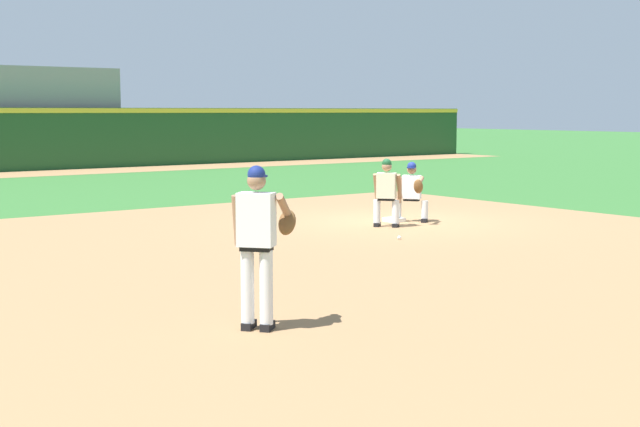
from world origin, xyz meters
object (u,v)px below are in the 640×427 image
object	(u,v)px
first_baseman	(412,189)
first_base_bag	(394,220)
baseball	(399,238)
pitcher	(259,237)
baserunner	(387,190)

from	to	relation	value
first_baseman	first_base_bag	bearing A→B (deg)	130.61
first_base_bag	baseball	xyz separation A→B (m)	(-1.75, -2.14, -0.01)
first_base_bag	baseball	world-z (taller)	first_base_bag
pitcher	baserunner	world-z (taller)	pitcher
first_baseman	baserunner	distance (m)	1.04
first_base_bag	first_baseman	bearing A→B (deg)	-49.39
baseball	baserunner	distance (m)	2.00
first_base_bag	pitcher	xyz separation A→B (m)	(-7.78, -6.52, 1.01)
baseball	baserunner	bearing A→B (deg)	56.79
first_baseman	baserunner	xyz separation A→B (m)	(-1.00, -0.29, 0.06)
pitcher	baserunner	xyz separation A→B (m)	(7.04, 5.93, -0.27)
pitcher	first_baseman	xyz separation A→B (m)	(8.03, 6.22, -0.33)
pitcher	first_baseman	size ratio (longest dim) A/B	1.39
baseball	first_baseman	xyz separation A→B (m)	(2.01, 1.84, 0.69)
first_base_bag	baserunner	bearing A→B (deg)	-141.42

